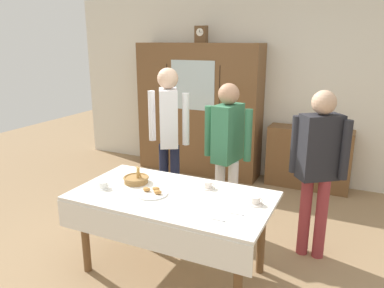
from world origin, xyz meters
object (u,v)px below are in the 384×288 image
tea_cup_near_right (104,186)px  person_near_right_end (318,160)px  pastry_plate (152,193)px  spoon_near_left (220,220)px  tea_cup_back_edge (256,201)px  bookshelf_low (308,158)px  dining_table (171,207)px  person_behind_table_left (169,127)px  spoon_front_edge (239,215)px  mantel_clock (201,34)px  bread_basket (136,179)px  book_stack (311,125)px  person_by_cabinet (227,144)px  wall_cabinet (199,110)px  tea_cup_far_left (208,185)px

tea_cup_near_right → person_near_right_end: size_ratio=0.08×
pastry_plate → person_near_right_end: bearing=35.1°
pastry_plate → spoon_near_left: bearing=-16.4°
tea_cup_back_edge → bookshelf_low: bearing=88.2°
dining_table → person_behind_table_left: person_behind_table_left is taller
tea_cup_back_edge → tea_cup_near_right: (-1.33, -0.26, -0.00)m
spoon_front_edge → person_near_right_end: 1.06m
mantel_clock → spoon_front_edge: 3.37m
bread_basket → book_stack: bearing=64.1°
person_near_right_end → person_by_cabinet: 0.95m
mantel_clock → bread_basket: bearing=-80.0°
book_stack → person_by_cabinet: 1.77m
mantel_clock → person_by_cabinet: bearing=-57.6°
wall_cabinet → bread_basket: wall_cabinet is taller
wall_cabinet → tea_cup_near_right: size_ratio=15.42×
spoon_near_left → dining_table: bearing=156.2°
bookshelf_low → bread_basket: bearing=-115.9°
tea_cup_near_right → person_by_cabinet: person_by_cabinet is taller
person_by_cabinet → dining_table: bearing=-99.0°
tea_cup_back_edge → person_behind_table_left: person_behind_table_left is taller
bookshelf_low → tea_cup_near_right: 3.11m
spoon_front_edge → person_behind_table_left: (-1.24, 1.16, 0.31)m
book_stack → person_behind_table_left: 2.10m
book_stack → spoon_front_edge: size_ratio=1.75×
bread_basket → spoon_front_edge: 1.10m
tea_cup_far_left → spoon_front_edge: bearing=-42.2°
book_stack → person_behind_table_left: (-1.38, -1.57, 0.16)m
dining_table → pastry_plate: pastry_plate is taller
spoon_near_left → bread_basket: bearing=159.2°
dining_table → tea_cup_near_right: tea_cup_near_right is taller
spoon_near_left → person_by_cabinet: size_ratio=0.07×
mantel_clock → bread_basket: (0.43, -2.46, -1.33)m
mantel_clock → person_behind_table_left: mantel_clock is taller
wall_cabinet → tea_cup_back_edge: wall_cabinet is taller
wall_cabinet → person_near_right_end: (1.99, -1.74, -0.01)m
wall_cabinet → pastry_plate: wall_cabinet is taller
tea_cup_near_right → spoon_front_edge: size_ratio=1.09×
bookshelf_low → person_near_right_end: size_ratio=0.70×
bookshelf_low → person_by_cabinet: size_ratio=0.70×
pastry_plate → book_stack: bearing=70.5°
spoon_front_edge → tea_cup_far_left: bearing=137.8°
book_stack → person_behind_table_left: person_behind_table_left is taller
bookshelf_low → book_stack: book_stack is taller
bread_basket → person_by_cabinet: size_ratio=0.15×
tea_cup_back_edge → person_near_right_end: size_ratio=0.08×
book_stack → bread_basket: bearing=-115.9°
spoon_near_left → tea_cup_far_left: bearing=121.3°
tea_cup_far_left → person_behind_table_left: size_ratio=0.07×
spoon_near_left → person_behind_table_left: (-1.14, 1.31, 0.31)m
dining_table → bookshelf_low: bearing=73.4°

